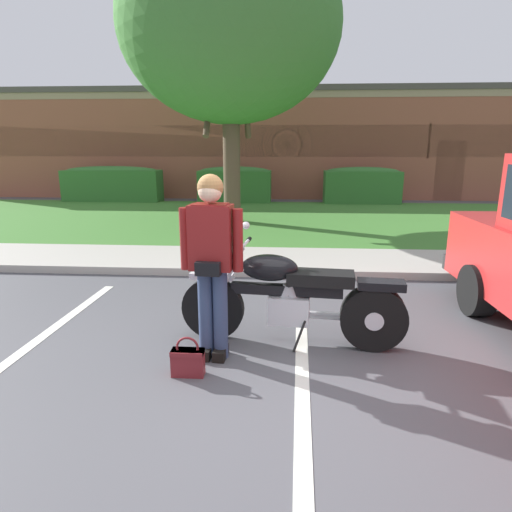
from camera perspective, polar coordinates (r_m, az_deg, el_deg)
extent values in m
plane|color=#4C4C51|center=(3.93, 2.96, -15.63)|extent=(140.00, 140.00, 0.00)
cube|color=#ADA89E|center=(6.76, 3.42, -2.11)|extent=(60.00, 0.20, 0.12)
cube|color=#ADA89E|center=(7.58, 3.48, -0.46)|extent=(60.00, 1.50, 0.08)
cube|color=#3D752D|center=(11.74, 3.66, 4.70)|extent=(60.00, 6.98, 0.06)
cube|color=silver|center=(4.82, -28.90, -11.55)|extent=(0.24, 4.40, 0.01)
cube|color=silver|center=(4.10, 5.94, -14.23)|extent=(0.24, 4.40, 0.01)
cylinder|color=black|center=(4.59, -5.56, -6.72)|extent=(0.65, 0.16, 0.64)
cylinder|color=silver|center=(4.59, -5.56, -6.72)|extent=(0.19, 0.14, 0.18)
cylinder|color=black|center=(4.47, 14.88, -7.72)|extent=(0.65, 0.24, 0.64)
cylinder|color=silver|center=(4.47, 14.88, -7.72)|extent=(0.20, 0.22, 0.18)
cube|color=silver|center=(4.48, -5.67, -2.53)|extent=(0.45, 0.18, 0.06)
cube|color=black|center=(4.36, 15.81, -3.59)|extent=(0.46, 0.24, 0.08)
cylinder|color=silver|center=(4.39, -4.20, -3.80)|extent=(0.31, 0.07, 0.58)
cylinder|color=silver|center=(4.54, -3.72, -3.19)|extent=(0.31, 0.07, 0.58)
sphere|color=silver|center=(4.38, -3.56, -0.29)|extent=(0.17, 0.17, 0.17)
cylinder|color=silver|center=(4.33, -1.77, 1.17)|extent=(0.10, 0.72, 0.03)
cylinder|color=black|center=(3.98, -2.77, 0.02)|extent=(0.05, 0.10, 0.04)
cylinder|color=black|center=(4.67, -0.92, 2.15)|extent=(0.05, 0.10, 0.04)
sphere|color=silver|center=(4.01, -2.90, 2.46)|extent=(0.08, 0.08, 0.08)
sphere|color=silver|center=(4.59, -1.31, 3.96)|extent=(0.08, 0.08, 0.08)
cube|color=#B2BCC6|center=(4.32, -2.82, 2.50)|extent=(0.17, 0.37, 0.35)
cube|color=black|center=(4.38, 3.92, -4.37)|extent=(1.10, 0.21, 0.10)
ellipsoid|color=black|center=(4.33, 1.73, -1.50)|extent=(0.59, 0.37, 0.26)
cube|color=black|center=(4.32, 8.31, -2.80)|extent=(0.66, 0.34, 0.12)
cube|color=silver|center=(4.44, 4.26, -6.84)|extent=(0.42, 0.28, 0.28)
cylinder|color=silver|center=(4.39, 3.86, -4.86)|extent=(0.19, 0.14, 0.21)
cylinder|color=silver|center=(4.39, 4.75, -4.91)|extent=(0.19, 0.14, 0.21)
cylinder|color=silver|center=(4.60, 9.04, -7.59)|extent=(0.60, 0.14, 0.08)
cylinder|color=silver|center=(4.60, 11.55, -7.68)|extent=(0.60, 0.14, 0.08)
cylinder|color=black|center=(4.37, 5.61, -10.23)|extent=(0.13, 0.11, 0.30)
cube|color=black|center=(4.27, -4.56, -12.29)|extent=(0.13, 0.25, 0.10)
cube|color=black|center=(4.30, -6.42, -12.13)|extent=(0.13, 0.25, 0.10)
cylinder|color=navy|center=(4.13, -4.60, -7.45)|extent=(0.14, 0.14, 0.86)
cylinder|color=navy|center=(4.17, -6.49, -7.32)|extent=(0.14, 0.14, 0.86)
cube|color=maroon|center=(3.94, -5.79, 2.39)|extent=(0.40, 0.25, 0.58)
cube|color=maroon|center=(3.90, -5.89, 6.28)|extent=(0.32, 0.22, 0.06)
sphere|color=beige|center=(3.88, -5.94, 8.33)|extent=(0.21, 0.21, 0.21)
sphere|color=olive|center=(3.89, -5.90, 8.79)|extent=(0.23, 0.23, 0.23)
cube|color=black|center=(3.88, -6.17, -1.61)|extent=(0.23, 0.12, 0.12)
cylinder|color=maroon|center=(3.90, -2.36, 2.01)|extent=(0.09, 0.09, 0.56)
cylinder|color=maroon|center=(4.01, -9.11, 2.20)|extent=(0.09, 0.09, 0.56)
cube|color=maroon|center=(3.98, -8.76, -13.40)|extent=(0.28, 0.12, 0.24)
cube|color=maroon|center=(3.93, -8.83, -12.14)|extent=(0.28, 0.13, 0.04)
torus|color=maroon|center=(3.92, -8.83, -11.58)|extent=(0.20, 0.02, 0.20)
cylinder|color=black|center=(5.78, 26.57, -3.97)|extent=(0.25, 0.60, 0.60)
cylinder|color=brown|center=(11.15, -3.13, 10.96)|extent=(0.42, 0.42, 2.67)
ellipsoid|color=#3D7A33|center=(11.45, -3.38, 27.45)|extent=(5.12, 5.12, 4.35)
cylinder|color=brown|center=(11.13, -1.19, 18.15)|extent=(0.15, 0.88, 1.27)
cylinder|color=brown|center=(11.25, -6.08, 18.49)|extent=(0.15, 1.18, 1.46)
cube|color=#336B2D|center=(16.29, -17.95, 8.53)|extent=(3.33, 0.90, 1.10)
ellipsoid|color=#336B2D|center=(16.26, -18.10, 10.46)|extent=(3.17, 0.84, 0.28)
cube|color=#336B2D|center=(15.25, -2.73, 8.86)|extent=(2.44, 0.90, 1.10)
ellipsoid|color=#336B2D|center=(15.21, -2.75, 10.92)|extent=(2.32, 0.84, 0.28)
cube|color=#336B2D|center=(15.36, 13.44, 8.53)|extent=(2.49, 0.90, 1.10)
ellipsoid|color=#336B2D|center=(15.32, 13.56, 10.57)|extent=(2.37, 0.84, 0.28)
cube|color=#93513D|center=(20.75, 5.14, 13.91)|extent=(26.76, 8.89, 3.78)
cube|color=#998466|center=(16.43, 5.60, 20.03)|extent=(26.76, 0.10, 0.24)
cube|color=#4C4742|center=(20.84, 5.26, 19.38)|extent=(27.03, 8.98, 0.20)
cube|color=#1E282D|center=(16.33, 5.46, 14.52)|extent=(22.75, 0.06, 1.10)
cube|color=#93513D|center=(18.49, -24.89, 13.27)|extent=(0.08, 0.04, 1.20)
cube|color=#93513D|center=(16.84, -10.72, 14.33)|extent=(0.08, 0.04, 1.20)
cube|color=#93513D|center=(16.32, 5.46, 14.52)|extent=(0.08, 0.04, 1.20)
cube|color=#93513D|center=(17.05, 21.39, 13.63)|extent=(0.08, 0.04, 1.20)
cube|color=#473323|center=(17.35, 23.63, 10.01)|extent=(1.00, 0.08, 2.10)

